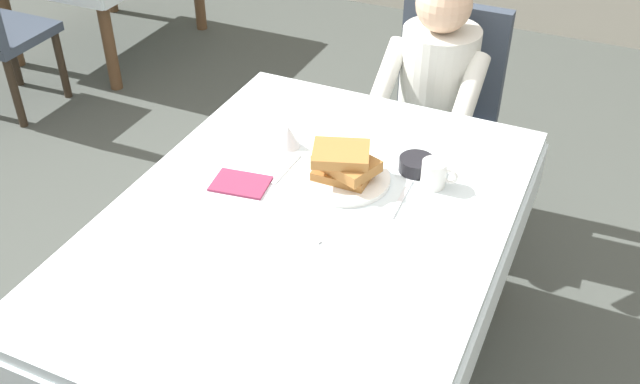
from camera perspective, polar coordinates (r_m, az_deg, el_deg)
The scene contains 13 objects.
ground_plane at distance 2.62m, azimuth -0.93°, elevation -14.78°, with size 14.00×14.00×0.00m, color #474C47.
dining_table_main at distance 2.15m, azimuth -1.09°, elevation -3.80°, with size 1.12×1.52×0.74m.
chair_diner at distance 3.11m, azimuth 9.53°, elevation 6.83°, with size 0.44×0.45×0.93m.
diner_person at distance 2.92m, azimuth 8.91°, elevation 7.85°, with size 0.40×0.43×1.12m.
plate_breakfast at distance 2.23m, azimuth 1.94°, elevation 1.06°, with size 0.28×0.28×0.02m, color white.
breakfast_stack at distance 2.20m, azimuth 1.86°, elevation 2.32°, with size 0.23×0.19×0.10m.
cup_coffee at distance 2.22m, azimuth 8.95°, elevation 1.41°, with size 0.11×0.08×0.08m.
bowl_butter at distance 2.29m, azimuth 7.56°, elevation 2.14°, with size 0.11×0.11×0.04m, color black.
syrup_pitcher at distance 2.38m, azimuth -2.51°, elevation 4.38°, with size 0.08×0.08×0.07m.
fork_left_of_plate at distance 2.29m, azimuth -2.65°, elevation 1.81°, with size 0.18×0.01×0.01m, color silver.
knife_right_of_plate at distance 2.17m, azimuth 6.37°, elevation -0.54°, with size 0.20×0.01×0.01m, color silver.
spoon_near_edge at distance 2.03m, azimuth -1.70°, elevation -3.18°, with size 0.15×0.01×0.01m, color silver.
napkin_folded at distance 2.23m, azimuth -6.23°, elevation 0.66°, with size 0.17×0.12×0.01m, color #8C2D4C.
Camera 1 is at (0.72, -1.48, 2.03)m, focal length 40.88 mm.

